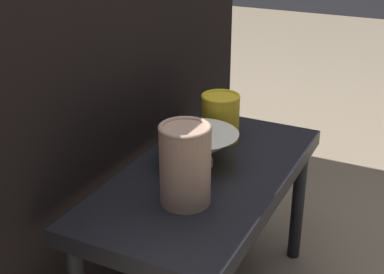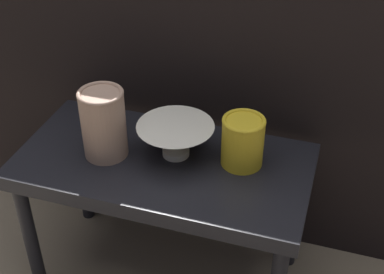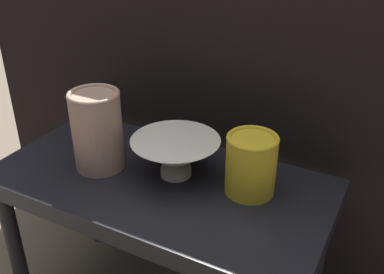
# 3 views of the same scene
# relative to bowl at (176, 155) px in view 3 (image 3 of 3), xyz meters

# --- Properties ---
(table) EXTENTS (0.71, 0.36, 0.40)m
(table) POSITION_rel_bowl_xyz_m (-0.02, -0.03, -0.10)
(table) COLOR black
(table) RESTS_ON ground_plane
(couch_backdrop) EXTENTS (1.42, 0.50, 0.89)m
(couch_backdrop) POSITION_rel_bowl_xyz_m (-0.02, 0.45, -0.01)
(couch_backdrop) COLOR black
(couch_backdrop) RESTS_ON ground_plane
(bowl) EXTENTS (0.19, 0.19, 0.08)m
(bowl) POSITION_rel_bowl_xyz_m (0.00, 0.00, 0.00)
(bowl) COLOR silver
(bowl) RESTS_ON table
(vase_textured_left) EXTENTS (0.11, 0.11, 0.17)m
(vase_textured_left) POSITION_rel_bowl_xyz_m (-0.16, -0.05, 0.04)
(vase_textured_left) COLOR tan
(vase_textured_left) RESTS_ON table
(vase_colorful_right) EXTENTS (0.10, 0.10, 0.12)m
(vase_colorful_right) POSITION_rel_bowl_xyz_m (0.16, 0.02, 0.02)
(vase_colorful_right) COLOR gold
(vase_colorful_right) RESTS_ON table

